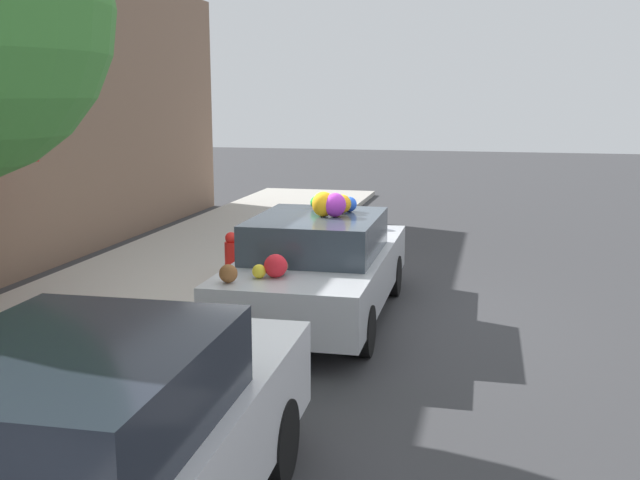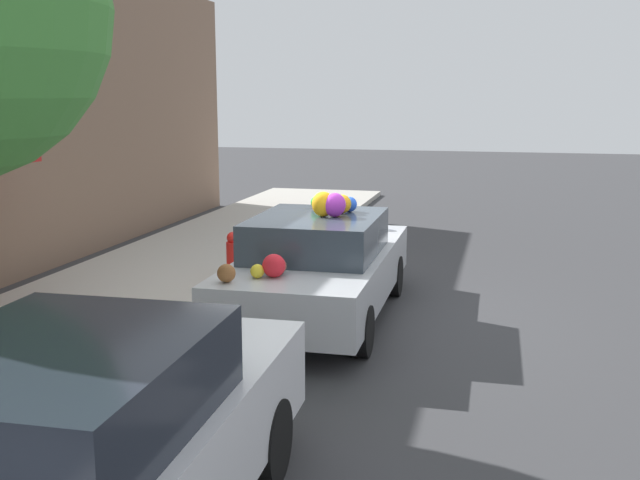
% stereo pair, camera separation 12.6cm
% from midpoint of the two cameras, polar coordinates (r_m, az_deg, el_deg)
% --- Properties ---
extents(ground_plane, '(60.00, 60.00, 0.00)m').
position_cam_midpoint_polar(ground_plane, '(9.64, -0.30, -5.88)').
color(ground_plane, '#38383A').
extents(sidewalk_curb, '(24.00, 3.20, 0.12)m').
position_cam_midpoint_polar(sidewalk_curb, '(10.59, -14.64, -4.36)').
color(sidewalk_curb, '#B2ADA3').
rests_on(sidewalk_curb, ground).
extents(fire_hydrant, '(0.20, 0.20, 0.70)m').
position_cam_midpoint_polar(fire_hydrant, '(11.14, -6.31, -1.18)').
color(fire_hydrant, red).
rests_on(fire_hydrant, sidewalk_curb).
extents(art_car, '(4.20, 1.78, 1.65)m').
position_cam_midpoint_polar(art_car, '(9.42, 0.34, -1.85)').
color(art_car, '#B7BABF').
rests_on(art_car, ground).
extents(parked_car_plain, '(4.19, 1.79, 1.49)m').
position_cam_midpoint_polar(parked_car_plain, '(4.63, -17.23, -15.55)').
color(parked_car_plain, silver).
rests_on(parked_car_plain, ground).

